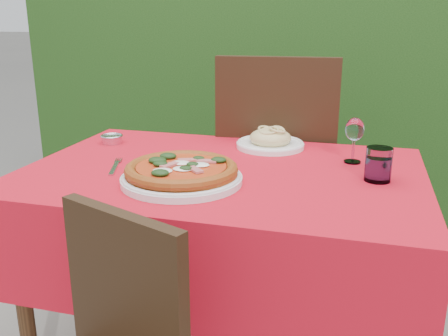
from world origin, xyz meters
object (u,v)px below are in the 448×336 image
(wine_glass, at_px, (355,131))
(pizza_plate, at_px, (182,173))
(steel_ramekin, at_px, (112,140))
(water_glass, at_px, (378,166))
(fork, at_px, (114,168))
(pasta_plate, at_px, (270,141))
(chair_far, at_px, (277,162))

(wine_glass, bearing_deg, pizza_plate, -143.77)
(pizza_plate, bearing_deg, steel_ramekin, 138.72)
(water_glass, relative_size, steel_ramekin, 1.31)
(fork, bearing_deg, water_glass, -11.62)
(pizza_plate, bearing_deg, pasta_plate, 69.38)
(chair_far, distance_m, water_glass, 0.71)
(fork, bearing_deg, chair_far, 39.09)
(chair_far, distance_m, wine_glass, 0.56)
(water_glass, distance_m, fork, 0.82)
(pasta_plate, bearing_deg, steel_ramekin, -170.42)
(pasta_plate, relative_size, water_glass, 2.47)
(pizza_plate, xyz_separation_m, water_glass, (0.56, 0.17, 0.01))
(pizza_plate, distance_m, fork, 0.27)
(pizza_plate, bearing_deg, wine_glass, 36.23)
(pizza_plate, height_order, fork, pizza_plate)
(water_glass, relative_size, fork, 0.51)
(pasta_plate, relative_size, fork, 1.25)
(chair_far, distance_m, fork, 0.80)
(pizza_plate, bearing_deg, fork, 164.84)
(wine_glass, height_order, fork, wine_glass)
(pasta_plate, distance_m, wine_glass, 0.33)
(chair_far, height_order, wine_glass, chair_far)
(chair_far, distance_m, steel_ramekin, 0.70)
(wine_glass, relative_size, fork, 0.76)
(chair_far, bearing_deg, steel_ramekin, 27.71)
(pizza_plate, distance_m, steel_ramekin, 0.56)
(water_glass, height_order, fork, water_glass)
(pasta_plate, distance_m, steel_ramekin, 0.61)
(pasta_plate, xyz_separation_m, water_glass, (0.38, -0.30, 0.02))
(fork, bearing_deg, wine_glass, 2.00)
(fork, relative_size, steel_ramekin, 2.59)
(pasta_plate, xyz_separation_m, steel_ramekin, (-0.60, -0.10, -0.01))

